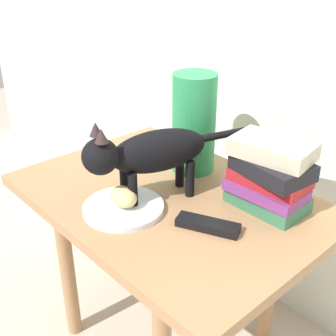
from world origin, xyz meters
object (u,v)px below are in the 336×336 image
(bread_roll, at_px, (123,197))
(tv_remote, at_px, (208,225))
(plate, at_px, (124,208))
(cat, at_px, (148,153))
(book_stack, at_px, (270,175))
(green_vase, at_px, (194,123))
(side_table, at_px, (168,216))

(bread_roll, bearing_deg, tv_remote, 26.26)
(plate, xyz_separation_m, bread_roll, (0.00, 0.00, 0.03))
(plate, distance_m, cat, 0.15)
(bread_roll, bearing_deg, book_stack, 50.12)
(cat, bearing_deg, plate, -90.13)
(green_vase, bearing_deg, tv_remote, -38.77)
(side_table, bearing_deg, bread_roll, -97.61)
(cat, xyz_separation_m, green_vase, (-0.05, 0.21, 0.01))
(book_stack, bearing_deg, plate, -129.89)
(plate, bearing_deg, bread_roll, 46.89)
(side_table, bearing_deg, cat, -109.76)
(tv_remote, bearing_deg, bread_roll, -178.61)
(side_table, distance_m, book_stack, 0.30)
(tv_remote, bearing_deg, cat, 159.33)
(side_table, relative_size, tv_remote, 5.46)
(plate, height_order, cat, cat)
(side_table, height_order, cat, cat)
(plate, bearing_deg, green_vase, 98.94)
(side_table, xyz_separation_m, bread_roll, (-0.02, -0.13, 0.11))
(bread_roll, relative_size, cat, 0.17)
(tv_remote, bearing_deg, plate, -178.51)
(book_stack, bearing_deg, bread_roll, -129.88)
(side_table, bearing_deg, green_vase, 112.16)
(book_stack, xyz_separation_m, green_vase, (-0.28, 0.02, 0.05))
(book_stack, height_order, tv_remote, book_stack)
(bread_roll, distance_m, green_vase, 0.31)
(bread_roll, bearing_deg, green_vase, 99.09)
(plate, bearing_deg, tv_remote, 26.36)
(plate, height_order, bread_roll, bread_roll)
(cat, distance_m, green_vase, 0.22)
(plate, relative_size, tv_remote, 1.36)
(bread_roll, xyz_separation_m, book_stack, (0.23, 0.28, 0.05))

